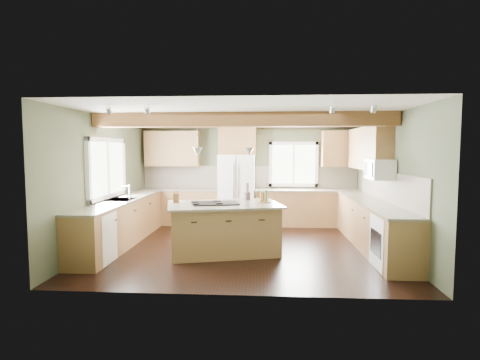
{
  "coord_description": "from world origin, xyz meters",
  "views": [
    {
      "loc": [
        0.39,
        -7.29,
        1.91
      ],
      "look_at": [
        -0.1,
        0.3,
        1.31
      ],
      "focal_mm": 28.0,
      "sensor_mm": 36.0,
      "label": 1
    }
  ],
  "objects": [
    {
      "name": "wall_back",
      "position": [
        0.0,
        2.5,
        1.3
      ],
      "size": [
        5.6,
        0.0,
        5.6
      ],
      "primitive_type": "plane",
      "rotation": [
        1.57,
        0.0,
        0.0
      ],
      "color": "#424B35",
      "rests_on": "ground"
    },
    {
      "name": "microwave",
      "position": [
        2.58,
        -0.05,
        1.55
      ],
      "size": [
        0.4,
        0.7,
        0.38
      ],
      "primitive_type": "cube",
      "color": "white",
      "rests_on": "wall_right"
    },
    {
      "name": "sink",
      "position": [
        -2.5,
        0.05,
        0.91
      ],
      "size": [
        0.5,
        0.65,
        0.03
      ],
      "primitive_type": "cube",
      "color": "#262628",
      "rests_on": "counter_left"
    },
    {
      "name": "wall_left",
      "position": [
        -2.8,
        0.0,
        1.3
      ],
      "size": [
        0.0,
        5.0,
        5.0
      ],
      "primitive_type": "plane",
      "rotation": [
        1.57,
        0.0,
        1.57
      ],
      "color": "#424B35",
      "rests_on": "ground"
    },
    {
      "name": "base_cab_right",
      "position": [
        2.5,
        0.05,
        0.44
      ],
      "size": [
        0.6,
        3.7,
        0.88
      ],
      "primitive_type": "cube",
      "color": "brown",
      "rests_on": "floor"
    },
    {
      "name": "island",
      "position": [
        -0.36,
        -0.41,
        0.44
      ],
      "size": [
        2.15,
        1.6,
        0.88
      ],
      "primitive_type": "cube",
      "rotation": [
        0.0,
        0.0,
        0.24
      ],
      "color": "brown",
      "rests_on": "floor"
    },
    {
      "name": "pendant_right",
      "position": [
        0.11,
        -0.29,
        1.88
      ],
      "size": [
        0.18,
        0.18,
        0.16
      ],
      "primitive_type": "cone",
      "rotation": [
        3.14,
        0.0,
        0.0
      ],
      "color": "#B2B2B7",
      "rests_on": "ceiling"
    },
    {
      "name": "counter_right",
      "position": [
        2.5,
        0.05,
        0.9
      ],
      "size": [
        0.64,
        3.74,
        0.04
      ],
      "primitive_type": "cube",
      "color": "#484235",
      "rests_on": "base_cab_right"
    },
    {
      "name": "base_cab_left",
      "position": [
        -2.5,
        0.05,
        0.44
      ],
      "size": [
        0.6,
        3.7,
        0.88
      ],
      "primitive_type": "cube",
      "color": "brown",
      "rests_on": "floor"
    },
    {
      "name": "base_cab_back_right",
      "position": [
        1.49,
        2.2,
        0.44
      ],
      "size": [
        2.62,
        0.6,
        0.88
      ],
      "primitive_type": "cube",
      "color": "brown",
      "rests_on": "floor"
    },
    {
      "name": "pendant_left",
      "position": [
        -0.82,
        -0.52,
        1.88
      ],
      "size": [
        0.18,
        0.18,
        0.16
      ],
      "primitive_type": "cone",
      "rotation": [
        3.14,
        0.0,
        0.0
      ],
      "color": "#B2B2B7",
      "rests_on": "ceiling"
    },
    {
      "name": "counter_back_left",
      "position": [
        -1.79,
        2.2,
        0.9
      ],
      "size": [
        2.06,
        0.64,
        0.04
      ],
      "primitive_type": "cube",
      "color": "#484235",
      "rests_on": "base_cab_back_left"
    },
    {
      "name": "base_cab_back_left",
      "position": [
        -1.79,
        2.2,
        0.44
      ],
      "size": [
        2.02,
        0.6,
        0.88
      ],
      "primitive_type": "cube",
      "color": "brown",
      "rests_on": "floor"
    },
    {
      "name": "upper_cab_back_corner",
      "position": [
        2.3,
        2.33,
        1.95
      ],
      "size": [
        0.9,
        0.35,
        0.9
      ],
      "primitive_type": "cube",
      "color": "brown",
      "rests_on": "wall_back"
    },
    {
      "name": "utensil_crock",
      "position": [
        0.06,
        0.09,
        1.0
      ],
      "size": [
        0.13,
        0.13,
        0.16
      ],
      "primitive_type": "cylinder",
      "rotation": [
        0.0,
        0.0,
        0.12
      ],
      "color": "#453E37",
      "rests_on": "island_top"
    },
    {
      "name": "faucet",
      "position": [
        -2.32,
        0.05,
        1.05
      ],
      "size": [
        0.02,
        0.02,
        0.28
      ],
      "primitive_type": "cylinder",
      "color": "#B2B2B7",
      "rests_on": "sink"
    },
    {
      "name": "backsplash_right",
      "position": [
        2.78,
        0.05,
        1.21
      ],
      "size": [
        0.03,
        3.7,
        0.58
      ],
      "primitive_type": "cube",
      "color": "brown",
      "rests_on": "wall_right"
    },
    {
      "name": "refrigerator",
      "position": [
        -0.3,
        2.12,
        0.9
      ],
      "size": [
        0.9,
        0.74,
        1.8
      ],
      "primitive_type": "cube",
      "color": "white",
      "rests_on": "floor"
    },
    {
      "name": "floor",
      "position": [
        0.0,
        0.0,
        0.0
      ],
      "size": [
        5.6,
        5.6,
        0.0
      ],
      "primitive_type": "plane",
      "color": "black",
      "rests_on": "ground"
    },
    {
      "name": "upper_cab_right",
      "position": [
        2.62,
        0.9,
        1.95
      ],
      "size": [
        0.35,
        2.2,
        0.9
      ],
      "primitive_type": "cube",
      "color": "brown",
      "rests_on": "wall_right"
    },
    {
      "name": "cooktop",
      "position": [
        -0.51,
        -0.45,
        0.93
      ],
      "size": [
        0.94,
        0.74,
        0.02
      ],
      "primitive_type": "cube",
      "rotation": [
        0.0,
        0.0,
        0.24
      ],
      "color": "black",
      "rests_on": "island_top"
    },
    {
      "name": "window_left",
      "position": [
        -2.78,
        0.05,
        1.55
      ],
      "size": [
        0.04,
        1.6,
        1.05
      ],
      "primitive_type": "cube",
      "color": "white",
      "rests_on": "wall_left"
    },
    {
      "name": "window_back",
      "position": [
        1.15,
        2.48,
        1.55
      ],
      "size": [
        1.1,
        0.04,
        1.0
      ],
      "primitive_type": "cube",
      "color": "white",
      "rests_on": "wall_back"
    },
    {
      "name": "soffit_trim",
      "position": [
        0.0,
        2.4,
        2.54
      ],
      "size": [
        5.55,
        0.2,
        0.1
      ],
      "primitive_type": "cube",
      "color": "#533017",
      "rests_on": "ceiling"
    },
    {
      "name": "wall_right",
      "position": [
        2.8,
        0.0,
        1.3
      ],
      "size": [
        0.0,
        5.0,
        5.0
      ],
      "primitive_type": "plane",
      "rotation": [
        1.57,
        0.0,
        -1.57
      ],
      "color": "#424B35",
      "rests_on": "ground"
    },
    {
      "name": "counter_back_right",
      "position": [
        1.49,
        2.2,
        0.9
      ],
      "size": [
        2.66,
        0.64,
        0.04
      ],
      "primitive_type": "cube",
      "color": "#484235",
      "rests_on": "base_cab_back_right"
    },
    {
      "name": "oven",
      "position": [
        2.49,
        -1.25,
        0.43
      ],
      "size": [
        0.6,
        0.72,
        0.84
      ],
      "primitive_type": "cube",
      "color": "white",
      "rests_on": "floor"
    },
    {
      "name": "bottle_tray",
      "position": [
        0.39,
        -0.19,
        1.03
      ],
      "size": [
        0.27,
        0.27,
        0.22
      ],
      "primitive_type": null,
      "rotation": [
        0.0,
        0.0,
        -0.11
      ],
      "color": "brown",
      "rests_on": "island_top"
    },
    {
      "name": "upper_cab_over_fridge",
      "position": [
        -0.3,
        2.33,
        2.15
      ],
      "size": [
        0.96,
        0.35,
        0.7
      ],
      "primitive_type": "cube",
      "color": "brown",
      "rests_on": "wall_back"
    },
    {
      "name": "ceiling_beam",
      "position": [
        0.0,
        -0.41,
        2.47
      ],
      "size": [
        5.55,
        0.26,
        0.26
      ],
      "primitive_type": "cube",
      "color": "#533017",
      "rests_on": "ceiling"
    },
    {
      "name": "dishwasher",
      "position": [
        -2.49,
        -1.25,
        0.43
      ],
      "size": [
        0.6,
        0.6,
        0.84
      ],
      "primitive_type": "cube",
      "color": "white",
      "rests_on": "floor"
    },
    {
      "name": "counter_left",
      "position": [
        -2.5,
        0.05,
        0.9
      ],
      "size": [
        0.64,
        3.74,
        0.04
      ],
      "primitive_type": "cube",
      "color": "#484235",
      "rests_on": "base_cab_left"
    },
    {
      "name": "island_top",
      "position": [
        -0.36,
        -0.41,
        0.9
      ],
      "size": [
        2.3,
        1.76,
        0.04
      ],
      "primitive_type": "cube",
      "rotation": [
        0.0,
        0.0,
        0.24
      ],
      "color": "#484235",
      "rests_on": "island"
    },
    {
      "name": "ceiling",
      "position": [
        0.0,
        0.0,
        2.6
      ],
      "size": [
        5.6,
        5.6,
        0.0
      ],
      "primitive_type": "plane",
      "rotation": [
        3.14,
        0.0,
        0.0
      ],
      "color": "silver",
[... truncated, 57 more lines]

